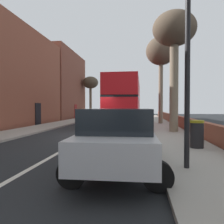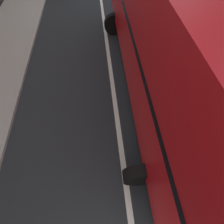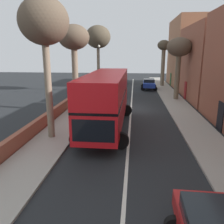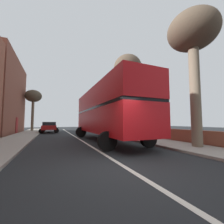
# 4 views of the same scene
# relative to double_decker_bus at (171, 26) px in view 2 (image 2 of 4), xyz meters

# --- Properties ---
(double_decker_bus) EXTENTS (3.62, 10.79, 4.06)m
(double_decker_bus) POSITION_rel_double_decker_bus_xyz_m (0.00, 0.00, 0.00)
(double_decker_bus) COLOR red
(double_decker_bus) RESTS_ON ground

